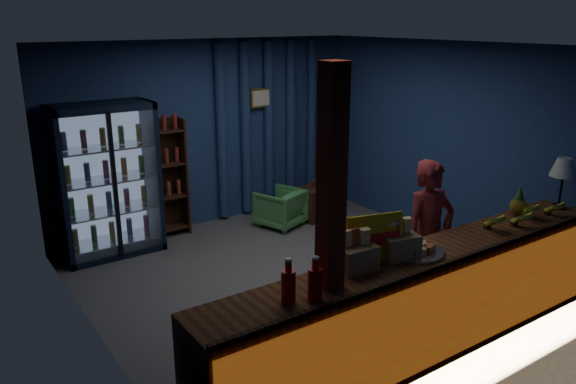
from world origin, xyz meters
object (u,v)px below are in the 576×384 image
at_px(table_lamp, 564,169).
at_px(pastry_tray, 414,250).
at_px(shopkeeper, 429,237).
at_px(green_chair, 280,208).

bearing_deg(table_lamp, pastry_tray, 179.12).
distance_m(shopkeeper, pastry_tray, 0.86).
xyz_separation_m(green_chair, pastry_tray, (-0.82, -3.28, 0.71)).
relative_size(green_chair, table_lamp, 1.09).
distance_m(shopkeeper, green_chair, 2.87).
bearing_deg(shopkeeper, pastry_tray, -139.45).
height_order(shopkeeper, green_chair, shopkeeper).
xyz_separation_m(shopkeeper, pastry_tray, (-0.70, -0.45, 0.19)).
height_order(pastry_tray, table_lamp, table_lamp).
relative_size(shopkeeper, green_chair, 2.65).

